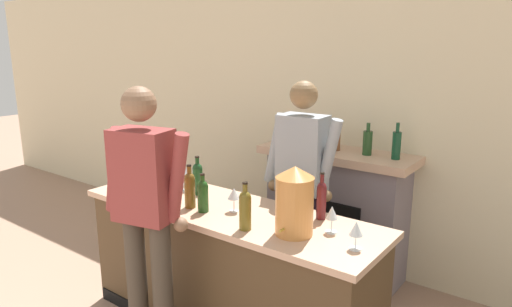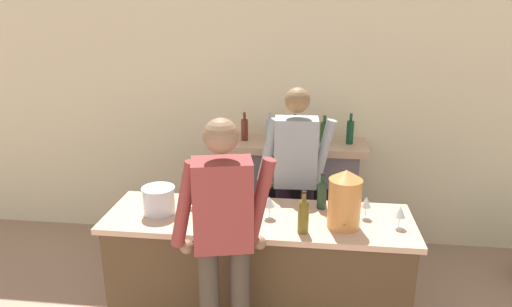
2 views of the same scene
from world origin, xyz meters
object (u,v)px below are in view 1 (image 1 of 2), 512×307
(ice_bucket_steel, at_px, (151,177))
(wine_bottle_burgundy_dark, at_px, (299,197))
(wine_bottle_merlot_tall, at_px, (198,177))
(wine_bottle_cabernet_heavy, at_px, (321,199))
(wine_glass_by_dispenser, at_px, (332,214))
(copper_dispenser, at_px, (294,200))
(person_bartender, at_px, (301,186))
(wine_glass_back_row, at_px, (234,194))
(wine_glass_front_right, at_px, (188,172))
(person_customer, at_px, (146,218))
(wine_bottle_chardonnay_pale, at_px, (245,208))
(wine_glass_mid_counter, at_px, (356,230))
(fireplace_stone, at_px, (335,211))
(wine_bottle_rose_blush, at_px, (190,188))
(wine_glass_front_left, at_px, (183,177))
(wine_bottle_port_short, at_px, (203,194))

(ice_bucket_steel, xyz_separation_m, wine_bottle_burgundy_dark, (1.22, 0.23, 0.02))
(wine_bottle_merlot_tall, bearing_deg, wine_bottle_cabernet_heavy, 6.48)
(ice_bucket_steel, xyz_separation_m, wine_glass_by_dispenser, (1.54, 0.10, 0.02))
(copper_dispenser, height_order, wine_bottle_merlot_tall, copper_dispenser)
(wine_bottle_merlot_tall, relative_size, wine_glass_by_dispenser, 1.76)
(person_bartender, xyz_separation_m, wine_glass_by_dispenser, (0.54, -0.54, 0.06))
(wine_bottle_burgundy_dark, height_order, wine_glass_back_row, wine_bottle_burgundy_dark)
(copper_dispenser, bearing_deg, wine_bottle_cabernet_heavy, 88.24)
(wine_glass_front_right, bearing_deg, person_customer, -60.68)
(wine_glass_front_right, bearing_deg, wine_bottle_merlot_tall, -27.64)
(wine_bottle_cabernet_heavy, xyz_separation_m, wine_bottle_chardonnay_pale, (-0.29, -0.44, -0.00))
(copper_dispenser, distance_m, wine_glass_mid_counter, 0.40)
(fireplace_stone, distance_m, wine_bottle_cabernet_heavy, 1.21)
(wine_glass_back_row, bearing_deg, wine_bottle_burgundy_dark, 29.11)
(fireplace_stone, xyz_separation_m, wine_bottle_rose_blush, (-0.45, -1.39, 0.49))
(wine_glass_front_left, bearing_deg, copper_dispenser, -9.27)
(wine_glass_by_dispenser, distance_m, wine_glass_front_right, 1.41)
(wine_bottle_port_short, distance_m, wine_glass_mid_counter, 1.10)
(person_bartender, distance_m, wine_glass_front_left, 0.93)
(wine_bottle_port_short, height_order, wine_glass_mid_counter, wine_bottle_port_short)
(copper_dispenser, bearing_deg, person_bartender, 117.95)
(wine_glass_mid_counter, bearing_deg, wine_bottle_merlot_tall, 172.74)
(fireplace_stone, bearing_deg, wine_bottle_port_short, -102.77)
(person_bartender, height_order, wine_glass_front_left, person_bartender)
(person_bartender, height_order, wine_bottle_merlot_tall, person_bartender)
(wine_bottle_port_short, distance_m, wine_bottle_rose_blush, 0.13)
(ice_bucket_steel, distance_m, wine_bottle_port_short, 0.67)
(person_customer, height_order, ice_bucket_steel, person_customer)
(wine_bottle_port_short, bearing_deg, ice_bucket_steel, 170.80)
(wine_bottle_rose_blush, xyz_separation_m, wine_glass_mid_counter, (1.23, 0.07, -0.02))
(ice_bucket_steel, xyz_separation_m, wine_bottle_merlot_tall, (0.37, 0.15, 0.03))
(ice_bucket_steel, relative_size, wine_glass_by_dispenser, 1.46)
(wine_bottle_merlot_tall, xyz_separation_m, wine_bottle_rose_blush, (0.16, -0.25, 0.00))
(wine_bottle_chardonnay_pale, bearing_deg, wine_glass_by_dispenser, 31.45)
(ice_bucket_steel, bearing_deg, wine_glass_front_right, 62.95)
(wine_glass_front_right, bearing_deg, wine_bottle_burgundy_dark, -1.74)
(fireplace_stone, height_order, person_customer, person_customer)
(person_customer, bearing_deg, wine_bottle_cabernet_heavy, 46.31)
(ice_bucket_steel, bearing_deg, wine_glass_by_dispenser, 3.66)
(person_bartender, relative_size, wine_bottle_burgundy_dark, 6.31)
(wine_bottle_port_short, relative_size, wine_bottle_rose_blush, 0.87)
(wine_bottle_rose_blush, bearing_deg, wine_bottle_burgundy_dark, 25.97)
(copper_dispenser, bearing_deg, wine_glass_by_dispenser, 42.55)
(wine_bottle_chardonnay_pale, distance_m, wine_bottle_port_short, 0.43)
(fireplace_stone, relative_size, person_customer, 0.80)
(fireplace_stone, height_order, person_bartender, person_bartender)
(ice_bucket_steel, bearing_deg, copper_dispenser, -2.47)
(person_customer, bearing_deg, wine_glass_front_left, 118.75)
(wine_bottle_rose_blush, bearing_deg, wine_glass_back_row, 21.70)
(wine_bottle_burgundy_dark, bearing_deg, wine_glass_front_left, -173.89)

